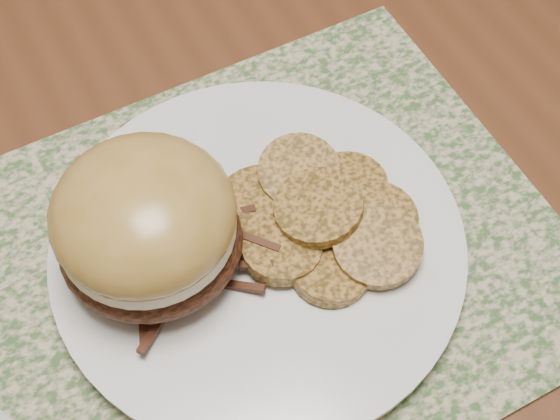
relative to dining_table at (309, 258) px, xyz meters
The scene contains 5 objects.
dining_table is the anchor object (origin of this frame).
placemat 0.12m from the dining_table, 163.69° to the right, with size 0.45×0.33×0.00m, color #3A5A2E.
dinner_plate 0.11m from the dining_table, 160.78° to the right, with size 0.26×0.26×0.02m, color silver.
pork_sandwich 0.18m from the dining_table, behind, with size 0.15×0.15×0.09m.
roasted_potatoes 0.11m from the dining_table, 107.70° to the right, with size 0.13×0.15×0.03m.
Camera 1 is at (-0.16, -0.25, 1.22)m, focal length 50.00 mm.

